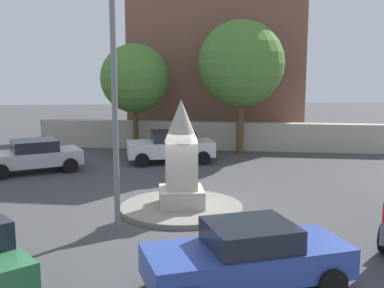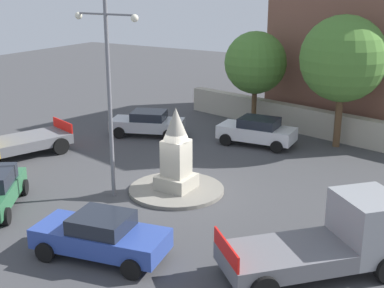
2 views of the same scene
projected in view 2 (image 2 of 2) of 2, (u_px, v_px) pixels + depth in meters
ground_plane at (176, 191)px, 22.10m from camera, size 80.00×80.00×0.00m
traffic_island at (176, 190)px, 22.08m from camera, size 3.94×3.94×0.15m
monument at (176, 152)px, 21.59m from camera, size 1.39×1.39×3.41m
streetlamp at (109, 83)px, 20.32m from camera, size 2.95×0.28×7.75m
car_white_parked_left at (257, 131)px, 28.06m from camera, size 4.12×2.14×1.49m
car_silver_waiting at (148, 123)px, 29.83m from camera, size 4.34×3.04×1.40m
car_blue_approaching at (101, 235)px, 16.70m from camera, size 4.49×2.60×1.44m
truck_grey_near_island at (334, 239)px, 15.81m from camera, size 5.17×5.37×2.29m
truck_yellow_parked_right at (0, 141)px, 25.66m from camera, size 3.74×5.75×2.13m
stone_boundary_wall at (321, 124)px, 29.58m from camera, size 18.67×4.88×1.49m
corner_building at (379, 23)px, 32.05m from camera, size 11.75×10.68×11.78m
tree_near_wall at (343, 59)px, 26.72m from camera, size 4.37×4.37×6.79m
tree_mid_cluster at (256, 63)px, 30.60m from camera, size 3.59×3.59×5.63m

